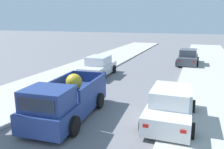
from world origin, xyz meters
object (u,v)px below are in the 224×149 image
Objects in this scene: car_left_near at (170,106)px; car_right_near at (188,58)px; pickup_truck at (66,101)px; car_left_mid at (98,67)px.

car_right_near is at bearing 89.72° from car_left_near.
pickup_truck is 4.52m from car_left_near.
car_left_mid is (-2.01, 8.04, -0.08)m from pickup_truck.
car_right_near is at bearing 73.97° from pickup_truck.
car_left_mid is at bearing 133.12° from car_left_near.
car_left_mid is at bearing -131.31° from car_right_near.
pickup_truck is 1.25× the size of car_right_near.
car_right_near is 0.99× the size of car_left_mid.
car_left_near is at bearing 16.18° from pickup_truck.
car_left_near is at bearing -90.28° from car_right_near.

